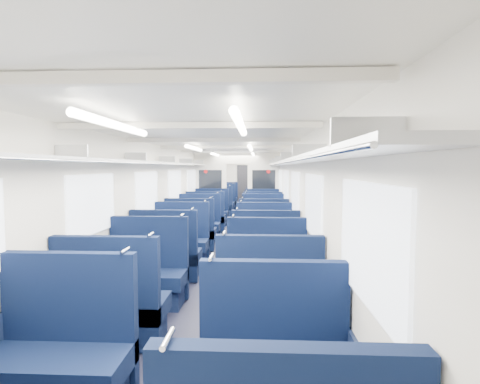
{
  "coord_description": "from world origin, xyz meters",
  "views": [
    {
      "loc": [
        0.72,
        -9.77,
        1.89
      ],
      "look_at": [
        0.12,
        2.03,
        1.1
      ],
      "focal_mm": 27.83,
      "sensor_mm": 36.0,
      "label": 1
    }
  ],
  "objects_px": {
    "end_door": "(245,185)",
    "seat_27": "(261,200)",
    "seat_6": "(147,276)",
    "seat_9": "(265,258)",
    "seat_12": "(191,234)",
    "seat_25": "(261,202)",
    "seat_22": "(221,204)",
    "seat_18": "(211,214)",
    "bulkhead": "(237,187)",
    "seat_19": "(262,215)",
    "seat_13": "(264,235)",
    "seat_15": "(263,226)",
    "seat_2": "(62,359)",
    "seat_7": "(267,279)",
    "seat_8": "(166,257)",
    "seat_24": "(223,202)",
    "seat_10": "(181,244)",
    "seat_21": "(262,208)",
    "seat_3": "(274,379)",
    "seat_16": "(206,219)",
    "seat_23": "(262,205)",
    "seat_5": "(269,308)",
    "seat_17": "(263,220)",
    "seat_14": "(199,226)",
    "seat_26": "(226,200)",
    "seat_11": "(264,245)",
    "seat_20": "(218,207)"
  },
  "relations": [
    {
      "from": "seat_6",
      "to": "seat_3",
      "type": "bearing_deg",
      "value": -55.45
    },
    {
      "from": "seat_23",
      "to": "seat_22",
      "type": "bearing_deg",
      "value": 174.59
    },
    {
      "from": "seat_23",
      "to": "seat_25",
      "type": "height_order",
      "value": "same"
    },
    {
      "from": "seat_10",
      "to": "seat_21",
      "type": "xyz_separation_m",
      "value": [
        1.66,
        6.6,
        0.0
      ]
    },
    {
      "from": "seat_10",
      "to": "seat_21",
      "type": "relative_size",
      "value": 1.0
    },
    {
      "from": "seat_25",
      "to": "seat_27",
      "type": "bearing_deg",
      "value": 90.0
    },
    {
      "from": "seat_2",
      "to": "seat_15",
      "type": "height_order",
      "value": "same"
    },
    {
      "from": "seat_6",
      "to": "seat_20",
      "type": "height_order",
      "value": "same"
    },
    {
      "from": "seat_9",
      "to": "seat_11",
      "type": "bearing_deg",
      "value": 90.0
    },
    {
      "from": "seat_2",
      "to": "seat_18",
      "type": "distance_m",
      "value": 9.19
    },
    {
      "from": "seat_18",
      "to": "seat_9",
      "type": "bearing_deg",
      "value": -74.12
    },
    {
      "from": "end_door",
      "to": "seat_27",
      "type": "height_order",
      "value": "end_door"
    },
    {
      "from": "seat_19",
      "to": "seat_2",
      "type": "bearing_deg",
      "value": -100.45
    },
    {
      "from": "seat_10",
      "to": "seat_26",
      "type": "height_order",
      "value": "same"
    },
    {
      "from": "end_door",
      "to": "seat_12",
      "type": "relative_size",
      "value": 1.63
    },
    {
      "from": "end_door",
      "to": "seat_24",
      "type": "bearing_deg",
      "value": -107.78
    },
    {
      "from": "seat_17",
      "to": "seat_25",
      "type": "bearing_deg",
      "value": 90.0
    },
    {
      "from": "seat_18",
      "to": "seat_19",
      "type": "height_order",
      "value": "same"
    },
    {
      "from": "bulkhead",
      "to": "seat_2",
      "type": "height_order",
      "value": "bulkhead"
    },
    {
      "from": "seat_15",
      "to": "seat_25",
      "type": "distance_m",
      "value": 6.56
    },
    {
      "from": "end_door",
      "to": "seat_6",
      "type": "height_order",
      "value": "end_door"
    },
    {
      "from": "seat_9",
      "to": "seat_22",
      "type": "distance_m",
      "value": 9.21
    },
    {
      "from": "seat_7",
      "to": "seat_26",
      "type": "height_order",
      "value": "same"
    },
    {
      "from": "seat_19",
      "to": "seat_6",
      "type": "bearing_deg",
      "value": -103.77
    },
    {
      "from": "seat_3",
      "to": "seat_18",
      "type": "xyz_separation_m",
      "value": [
        -1.66,
        9.38,
        0.0
      ]
    },
    {
      "from": "seat_21",
      "to": "seat_3",
      "type": "bearing_deg",
      "value": -90.0
    },
    {
      "from": "seat_6",
      "to": "seat_9",
      "type": "distance_m",
      "value": 2.01
    },
    {
      "from": "seat_16",
      "to": "seat_22",
      "type": "xyz_separation_m",
      "value": [
        0.0,
        4.42,
        0.0
      ]
    },
    {
      "from": "seat_3",
      "to": "seat_15",
      "type": "relative_size",
      "value": 1.0
    },
    {
      "from": "seat_12",
      "to": "seat_26",
      "type": "xyz_separation_m",
      "value": [
        0.0,
        8.95,
        0.0
      ]
    },
    {
      "from": "seat_7",
      "to": "seat_12",
      "type": "distance_m",
      "value": 3.77
    },
    {
      "from": "seat_12",
      "to": "seat_25",
      "type": "bearing_deg",
      "value": 77.99
    },
    {
      "from": "bulkhead",
      "to": "seat_27",
      "type": "xyz_separation_m",
      "value": [
        0.83,
        5.11,
        -0.85
      ]
    },
    {
      "from": "seat_8",
      "to": "seat_15",
      "type": "xyz_separation_m",
      "value": [
        1.66,
        3.49,
        0.0
      ]
    },
    {
      "from": "seat_5",
      "to": "seat_16",
      "type": "distance_m",
      "value": 7.04
    },
    {
      "from": "seat_13",
      "to": "seat_21",
      "type": "relative_size",
      "value": 1.0
    },
    {
      "from": "seat_8",
      "to": "seat_18",
      "type": "relative_size",
      "value": 1.0
    },
    {
      "from": "seat_19",
      "to": "seat_22",
      "type": "height_order",
      "value": "same"
    },
    {
      "from": "seat_25",
      "to": "end_door",
      "type": "bearing_deg",
      "value": 107.77
    },
    {
      "from": "seat_7",
      "to": "seat_17",
      "type": "distance_m",
      "value": 5.71
    },
    {
      "from": "seat_21",
      "to": "seat_16",
      "type": "bearing_deg",
      "value": -118.47
    },
    {
      "from": "seat_24",
      "to": "seat_25",
      "type": "bearing_deg",
      "value": -0.04
    },
    {
      "from": "seat_18",
      "to": "bulkhead",
      "type": "bearing_deg",
      "value": 15.13
    },
    {
      "from": "seat_13",
      "to": "seat_19",
      "type": "distance_m",
      "value": 3.47
    },
    {
      "from": "end_door",
      "to": "seat_19",
      "type": "bearing_deg",
      "value": -83.2
    },
    {
      "from": "seat_12",
      "to": "seat_15",
      "type": "relative_size",
      "value": 1.0
    },
    {
      "from": "end_door",
      "to": "seat_13",
      "type": "relative_size",
      "value": 1.63
    },
    {
      "from": "seat_8",
      "to": "seat_24",
      "type": "bearing_deg",
      "value": 90.0
    },
    {
      "from": "seat_13",
      "to": "seat_16",
      "type": "relative_size",
      "value": 1.0
    },
    {
      "from": "seat_14",
      "to": "seat_3",
      "type": "bearing_deg",
      "value": -76.48
    }
  ]
}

